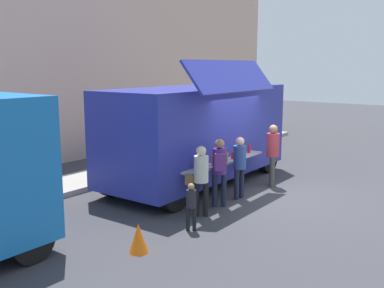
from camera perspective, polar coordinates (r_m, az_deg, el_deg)
ground_plane at (r=11.93m, az=10.43°, el=-6.49°), size 60.00×60.00×0.00m
curb_strip at (r=12.17m, az=-20.93°, el=-6.31°), size 28.00×1.60×0.15m
food_truck_main at (r=12.65m, az=0.82°, el=1.66°), size 6.20×3.04×3.49m
traffic_cone_orange at (r=8.29m, az=-6.87°, el=-11.88°), size 0.36×0.36×0.55m
trash_bin at (r=17.03m, az=1.61°, el=0.12°), size 0.60×0.60×0.87m
customer_front_ordering at (r=11.31m, az=6.12°, el=-2.33°), size 0.33×0.32×1.59m
customer_mid_with_backpack at (r=10.59m, az=3.56°, el=-2.80°), size 0.52×0.49×1.65m
customer_rear_waiting at (r=9.94m, az=1.09°, el=-3.98°), size 0.39×0.51×1.61m
customer_extra_browsing at (r=12.60m, az=10.30°, el=-0.73°), size 0.36×0.36×1.75m
child_near_queue at (r=9.15m, az=-0.11°, el=-7.51°), size 0.20×0.20×1.01m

